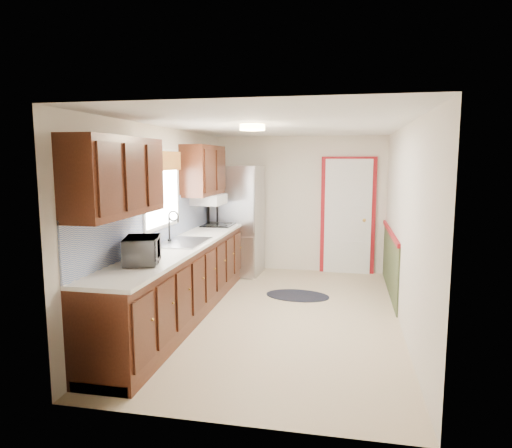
% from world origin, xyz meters
% --- Properties ---
extents(room_shell, '(3.20, 5.20, 2.52)m').
position_xyz_m(room_shell, '(0.00, 0.00, 1.20)').
color(room_shell, tan).
rests_on(room_shell, ground).
extents(kitchen_run, '(0.63, 4.00, 2.20)m').
position_xyz_m(kitchen_run, '(-1.24, -0.29, 0.81)').
color(kitchen_run, '#38170C').
rests_on(kitchen_run, ground).
extents(back_wall_trim, '(1.12, 2.30, 2.08)m').
position_xyz_m(back_wall_trim, '(0.99, 2.21, 0.89)').
color(back_wall_trim, maroon).
rests_on(back_wall_trim, ground).
extents(ceiling_fixture, '(0.30, 0.30, 0.06)m').
position_xyz_m(ceiling_fixture, '(-0.30, -0.20, 2.36)').
color(ceiling_fixture, '#FFD88C').
rests_on(ceiling_fixture, room_shell).
extents(microwave, '(0.41, 0.55, 0.33)m').
position_xyz_m(microwave, '(-1.20, -1.37, 1.10)').
color(microwave, white).
rests_on(microwave, kitchen_run).
extents(refrigerator, '(0.82, 0.80, 1.88)m').
position_xyz_m(refrigerator, '(-1.02, 2.05, 0.94)').
color(refrigerator, '#B7B7BC').
rests_on(refrigerator, ground).
extents(rug, '(0.99, 0.69, 0.01)m').
position_xyz_m(rug, '(0.15, 0.89, 0.01)').
color(rug, black).
rests_on(rug, ground).
extents(cooktop, '(0.47, 0.56, 0.02)m').
position_xyz_m(cooktop, '(-1.19, 1.40, 0.95)').
color(cooktop, black).
rests_on(cooktop, kitchen_run).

